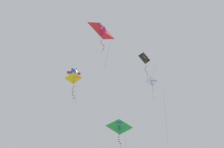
# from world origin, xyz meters

# --- Properties ---
(kite_diamond_low_drifter) EXTENTS (2.73, 2.35, 10.45)m
(kite_diamond_low_drifter) POSITION_xyz_m (-3.88, -5.68, 36.86)
(kite_diamond_low_drifter) COLOR white
(kite_delta_upper_right) EXTENTS (1.79, 1.82, 6.74)m
(kite_delta_upper_right) POSITION_xyz_m (-3.02, 0.51, 28.67)
(kite_delta_upper_right) COLOR green
(kite_diamond_far_centre) EXTENTS (1.46, 1.26, 3.73)m
(kite_diamond_far_centre) POSITION_xyz_m (-1.00, 6.03, 33.01)
(kite_diamond_far_centre) COLOR yellow
(kite_diamond_near_left) EXTENTS (1.60, 2.00, 5.07)m
(kite_diamond_near_left) POSITION_xyz_m (-4.56, -3.09, 39.03)
(kite_diamond_near_left) COLOR black
(kite_fish_near_right) EXTENTS (1.73, 1.66, 5.91)m
(kite_fish_near_right) POSITION_xyz_m (2.82, 2.30, 36.74)
(kite_fish_near_right) COLOR blue
(kite_delta_mid_left) EXTENTS (1.43, 3.23, 7.18)m
(kite_delta_mid_left) POSITION_xyz_m (-3.26, 4.08, 39.67)
(kite_delta_mid_left) COLOR red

